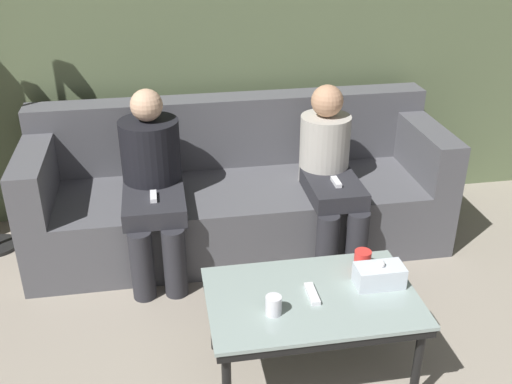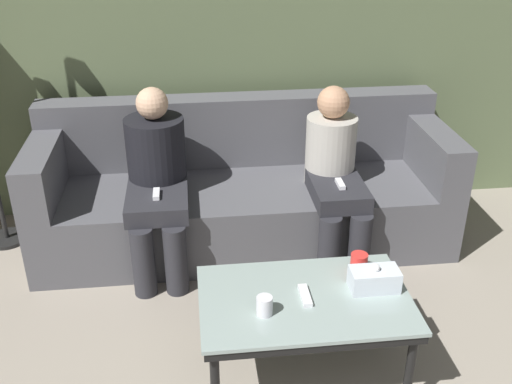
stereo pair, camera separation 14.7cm
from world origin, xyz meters
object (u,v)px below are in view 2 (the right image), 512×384
cup_near_left (359,263)px  tissue_box (374,279)px  seated_person_left_end (157,175)px  game_remote (305,295)px  seated_person_mid_left (335,171)px  couch (244,192)px  cup_near_right (264,306)px  coffee_table (305,306)px

cup_near_left → tissue_box: 0.14m
tissue_box → seated_person_left_end: bearing=133.0°
game_remote → tissue_box: bearing=5.2°
tissue_box → seated_person_mid_left: 1.05m
cup_near_left → seated_person_mid_left: bearing=83.9°
couch → cup_near_right: size_ratio=29.79×
seated_person_mid_left → coffee_table: bearing=-109.6°
tissue_box → game_remote: size_ratio=1.47×
cup_near_right → seated_person_left_end: 1.28m
couch → cup_near_left: 1.24m
game_remote → seated_person_left_end: size_ratio=0.14×
cup_near_left → cup_near_right: bearing=-151.6°
cup_near_left → cup_near_right: size_ratio=1.11×
couch → coffee_table: size_ratio=2.75×
coffee_table → cup_near_right: size_ratio=10.85×
cup_near_left → seated_person_left_end: 1.34m
cup_near_right → tissue_box: size_ratio=0.39×
seated_person_left_end → seated_person_mid_left: 1.06m
game_remote → couch: bearing=96.3°
tissue_box → seated_person_left_end: size_ratio=0.21×
cup_near_left → seated_person_left_end: size_ratio=0.09×
game_remote → coffee_table: bearing=97.1°
tissue_box → seated_person_left_end: seated_person_left_end is taller
coffee_table → game_remote: 0.06m
cup_near_right → game_remote: 0.22m
game_remote → seated_person_left_end: seated_person_left_end is taller
seated_person_mid_left → seated_person_left_end: bearing=179.1°
cup_near_left → seated_person_mid_left: size_ratio=0.09×
tissue_box → coffee_table: bearing=-174.8°
coffee_table → tissue_box: 0.34m
coffee_table → tissue_box: tissue_box is taller
seated_person_mid_left → cup_near_right: bearing=-116.3°
coffee_table → tissue_box: bearing=5.2°
seated_person_mid_left → tissue_box: bearing=-93.5°
cup_near_right → seated_person_left_end: bearing=112.0°
seated_person_left_end → coffee_table: bearing=-58.4°
cup_near_left → game_remote: size_ratio=0.64×
cup_near_right → seated_person_mid_left: 1.31m
coffee_table → seated_person_left_end: bearing=121.6°
coffee_table → cup_near_right: (-0.19, -0.09, 0.09)m
couch → tissue_box: 1.38m
seated_person_mid_left → game_remote: bearing=-109.6°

